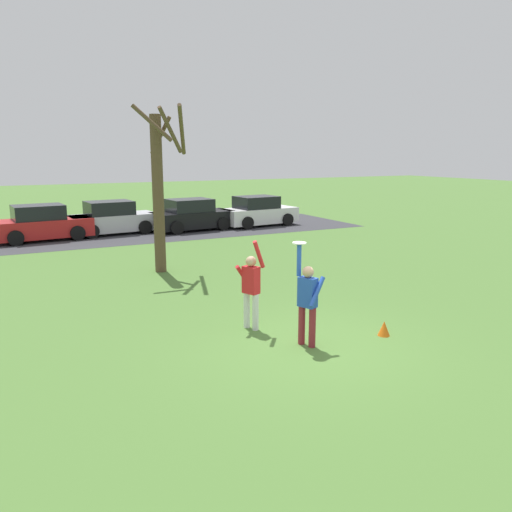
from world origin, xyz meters
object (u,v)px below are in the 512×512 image
Objects in this scene: person_catcher at (308,299)px; parked_car_silver at (112,219)px; frisbee_disc at (299,243)px; bare_tree_tall at (159,186)px; parked_car_red at (42,224)px; field_cone_orange at (384,328)px; person_defender at (251,286)px; parked_car_black at (192,216)px; parked_car_white at (258,212)px.

person_catcher reaches higher than parked_car_silver.
bare_tree_tall reaches higher than frisbee_disc.
parked_car_red is 13.31× the size of field_cone_orange.
parked_car_red is 17.29m from field_cone_orange.
parked_car_silver is 0.80× the size of bare_tree_tall.
bare_tree_tall is 8.76m from field_cone_orange.
person_defender is at bearing 144.34° from field_cone_orange.
parked_car_black is (3.26, 15.89, -0.25)m from person_catcher.
parked_car_white is at bearing -45.85° from person_catcher.
parked_car_white is (7.59, 14.45, -0.25)m from person_defender.
person_catcher is 16.55m from parked_car_silver.
parked_car_black is 1.00× the size of parked_car_white.
bare_tree_tall is at bearing 94.86° from frisbee_disc.
bare_tree_tall is at bearing -121.63° from parked_car_black.
person_defender is 0.48× the size of parked_car_red.
frisbee_disc is 16.39m from parked_car_silver.
field_cone_orange is (2.34, -1.68, -0.82)m from person_defender.
frisbee_disc is at bearing -0.00° from person_catcher.
field_cone_orange is at bearing -100.97° from parked_car_black.
person_catcher is 0.39× the size of bare_tree_tall.
parked_car_red is 1.00× the size of parked_car_black.
field_cone_orange is (-5.24, -16.14, -0.57)m from parked_car_white.
person_catcher reaches higher than parked_car_black.
bare_tree_tall reaches higher than parked_car_white.
frisbee_disc reaches higher than field_cone_orange.
frisbee_disc is 0.07× the size of parked_car_silver.
field_cone_orange is at bearing -87.75° from parked_car_silver.
frisbee_disc is at bearing -120.14° from parked_car_white.
field_cone_orange is at bearing -77.05° from parked_car_red.
field_cone_orange is at bearing -113.72° from parked_car_white.
parked_car_red is at bearing 108.67° from field_cone_orange.
frisbee_disc reaches higher than parked_car_white.
person_defender is 6.55m from bare_tree_tall.
parked_car_red is at bearing 109.85° from bare_tree_tall.
parked_car_silver is 1.00× the size of parked_car_black.
parked_car_silver is 3.89m from parked_car_black.
bare_tree_tall is at bearing -16.61° from person_catcher.
parked_car_white is 0.80× the size of bare_tree_tall.
parked_car_red is at bearing 103.01° from frisbee_disc.
person_catcher is 0.49× the size of parked_car_white.
frisbee_disc is 0.07× the size of parked_car_white.
bare_tree_tall is (3.03, -8.40, 2.08)m from parked_car_red.
parked_car_black is (3.35, 15.68, -1.37)m from frisbee_disc.
person_defender is 7.34× the size of frisbee_disc.
bare_tree_tall is at bearing -96.66° from parked_car_silver.
parked_car_red is at bearing -8.84° from person_catcher.
parked_car_red is (-3.75, 16.09, -0.25)m from person_catcher.
person_defender reaches higher than parked_car_red.
person_catcher is 17.34m from parked_car_white.
person_defender is 0.39× the size of bare_tree_tall.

